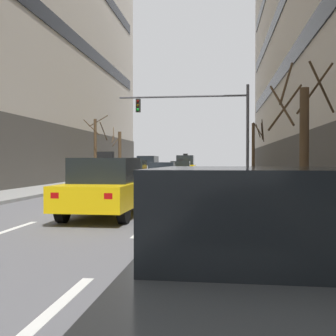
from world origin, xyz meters
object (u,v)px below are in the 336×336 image
object	(u,v)px
street_tree_1	(96,148)
car_parked_0	(253,265)
street_tree_3	(254,149)
taxi_driving_1	(185,166)
car_driving_5	(162,175)
street_tree_2	(303,141)
taxi_driving_2	(134,171)
street_tree_0	(119,153)
taxi_driving_4	(181,171)
taxi_driving_0	(107,188)
car_driving_3	(148,167)
traffic_signal_0	(208,118)

from	to	relation	value
street_tree_1	car_parked_0	bearing A→B (deg)	-70.39
car_parked_0	street_tree_1	distance (m)	28.45
street_tree_1	street_tree_3	size ratio (longest dim) A/B	1.09
taxi_driving_1	street_tree_1	world-z (taller)	street_tree_1
car_driving_5	street_tree_1	size ratio (longest dim) A/B	0.85
taxi_driving_1	street_tree_1	distance (m)	13.06
car_parked_0	street_tree_2	bearing A→B (deg)	76.76
taxi_driving_2	car_driving_5	bearing A→B (deg)	-63.09
taxi_driving_1	car_driving_5	world-z (taller)	taxi_driving_1
street_tree_0	street_tree_1	distance (m)	7.71
street_tree_1	street_tree_3	world-z (taller)	street_tree_1
taxi_driving_2	taxi_driving_4	xyz separation A→B (m)	(3.12, 4.29, -0.04)
car_driving_5	street_tree_3	bearing A→B (deg)	48.66
taxi_driving_0	street_tree_0	distance (m)	26.77
taxi_driving_4	taxi_driving_2	bearing A→B (deg)	-126.01
street_tree_3	taxi_driving_2	bearing A→B (deg)	-172.66
street_tree_2	street_tree_0	bearing A→B (deg)	115.40
street_tree_3	car_driving_3	bearing A→B (deg)	147.36
street_tree_2	car_driving_3	bearing A→B (deg)	110.08
taxi_driving_4	street_tree_2	distance (m)	22.97
car_driving_3	street_tree_2	world-z (taller)	street_tree_2
taxi_driving_0	street_tree_3	distance (m)	21.09
street_tree_2	taxi_driving_2	bearing A→B (deg)	116.55
traffic_signal_0	taxi_driving_4	bearing A→B (deg)	105.57
car_driving_5	taxi_driving_2	bearing A→B (deg)	116.91
car_driving_3	taxi_driving_2	bearing A→B (deg)	-88.53
taxi_driving_4	street_tree_3	bearing A→B (deg)	-27.98
taxi_driving_0	taxi_driving_4	distance (m)	23.31
street_tree_0	car_parked_0	bearing A→B (deg)	-74.46
taxi_driving_4	street_tree_1	world-z (taller)	street_tree_1
taxi_driving_4	street_tree_0	world-z (taller)	street_tree_0
street_tree_0	car_driving_5	bearing A→B (deg)	-65.54
taxi_driving_2	street_tree_0	world-z (taller)	street_tree_0
car_driving_5	car_parked_0	world-z (taller)	car_parked_0
street_tree_2	taxi_driving_1	bearing A→B (deg)	101.67
traffic_signal_0	street_tree_2	size ratio (longest dim) A/B	1.76
traffic_signal_0	street_tree_0	bearing A→B (deg)	125.79
taxi_driving_2	taxi_driving_0	bearing A→B (deg)	-80.63
car_parked_0	traffic_signal_0	xyz separation A→B (m)	(-1.02, 22.58, 3.56)
car_driving_3	traffic_signal_0	distance (m)	13.67
taxi_driving_4	street_tree_3	size ratio (longest dim) A/B	0.96
car_driving_3	taxi_driving_0	bearing A→B (deg)	-82.75
car_driving_3	car_parked_0	world-z (taller)	car_driving_3
taxi_driving_0	taxi_driving_4	bearing A→B (deg)	90.04
taxi_driving_2	street_tree_3	bearing A→B (deg)	7.34
car_parked_0	street_tree_3	world-z (taller)	street_tree_3
taxi_driving_4	car_parked_0	bearing A→B (deg)	-83.58
car_driving_5	traffic_signal_0	distance (m)	4.59
taxi_driving_1	traffic_signal_0	distance (m)	16.30
taxi_driving_4	street_tree_3	xyz separation A→B (m)	(5.90, -3.13, 1.73)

